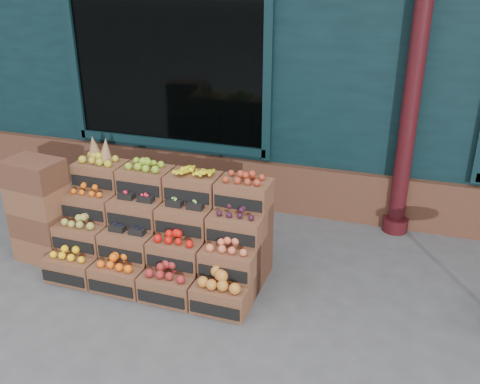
% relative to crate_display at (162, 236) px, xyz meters
% --- Properties ---
extents(ground, '(60.00, 60.00, 0.00)m').
position_rel_crate_display_xyz_m(ground, '(0.92, -0.47, -0.39)').
color(ground, '#4B4B4E').
rests_on(ground, ground).
extents(crate_display, '(2.01, 0.99, 1.25)m').
position_rel_crate_display_xyz_m(crate_display, '(0.00, 0.00, 0.00)').
color(crate_display, brown).
rests_on(crate_display, ground).
extents(spare_crates, '(0.57, 0.42, 1.07)m').
position_rel_crate_display_xyz_m(spare_crates, '(-1.26, -0.16, 0.15)').
color(spare_crates, brown).
rests_on(spare_crates, ground).
extents(shopkeeper, '(0.84, 0.64, 2.07)m').
position_rel_crate_display_xyz_m(shopkeeper, '(-0.98, 2.49, 0.65)').
color(shopkeeper, '#1F6D37').
rests_on(shopkeeper, ground).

